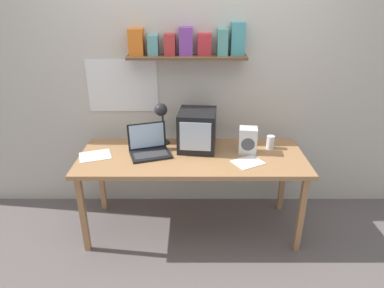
# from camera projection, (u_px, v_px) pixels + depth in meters

# --- Properties ---
(ground_plane) EXTENTS (12.00, 12.00, 0.00)m
(ground_plane) POSITION_uv_depth(u_px,v_px,m) (192.00, 227.00, 3.09)
(ground_plane) COLOR #655C5B
(back_wall) EXTENTS (5.60, 0.24, 2.60)m
(back_wall) POSITION_uv_depth(u_px,v_px,m) (192.00, 71.00, 3.00)
(back_wall) COLOR beige
(back_wall) RESTS_ON ground_plane
(corner_desk) EXTENTS (1.84, 0.71, 0.72)m
(corner_desk) POSITION_uv_depth(u_px,v_px,m) (192.00, 161.00, 2.82)
(corner_desk) COLOR #AF7C4F
(corner_desk) RESTS_ON ground_plane
(crt_monitor) EXTENTS (0.34, 0.36, 0.33)m
(crt_monitor) POSITION_uv_depth(u_px,v_px,m) (197.00, 130.00, 2.86)
(crt_monitor) COLOR black
(crt_monitor) RESTS_ON corner_desk
(laptop) EXTENTS (0.38, 0.33, 0.24)m
(laptop) POSITION_uv_depth(u_px,v_px,m) (149.00, 146.00, 2.81)
(laptop) COLOR black
(laptop) RESTS_ON corner_desk
(desk_lamp) EXTENTS (0.11, 0.17, 0.38)m
(desk_lamp) POSITION_uv_depth(u_px,v_px,m) (161.00, 114.00, 2.86)
(desk_lamp) COLOR #232326
(desk_lamp) RESTS_ON corner_desk
(juice_glass) EXTENTS (0.07, 0.07, 0.11)m
(juice_glass) POSITION_uv_depth(u_px,v_px,m) (270.00, 143.00, 2.90)
(juice_glass) COLOR white
(juice_glass) RESTS_ON corner_desk
(space_heater) EXTENTS (0.16, 0.14, 0.21)m
(space_heater) POSITION_uv_depth(u_px,v_px,m) (248.00, 140.00, 2.81)
(space_heater) COLOR white
(space_heater) RESTS_ON corner_desk
(loose_paper_near_monitor) EXTENTS (0.28, 0.26, 0.00)m
(loose_paper_near_monitor) POSITION_uv_depth(u_px,v_px,m) (248.00, 162.00, 2.68)
(loose_paper_near_monitor) COLOR silver
(loose_paper_near_monitor) RESTS_ON corner_desk
(open_notebook) EXTENTS (0.30, 0.27, 0.00)m
(open_notebook) POSITION_uv_depth(u_px,v_px,m) (95.00, 156.00, 2.78)
(open_notebook) COLOR silver
(open_notebook) RESTS_ON corner_desk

